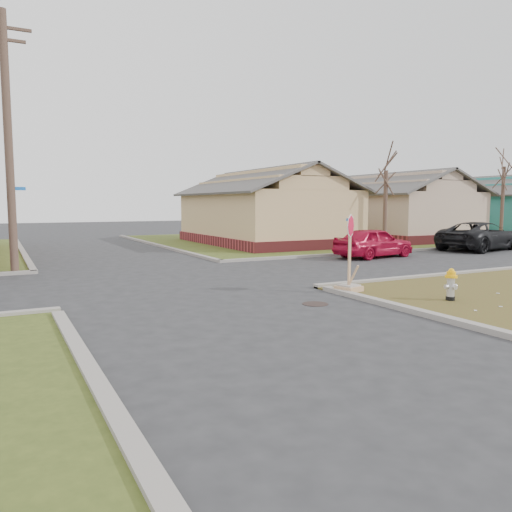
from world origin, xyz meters
name	(u,v)px	position (x,y,z in m)	size (l,w,h in m)	color
ground	(226,309)	(0.00, 0.00, 0.00)	(120.00, 120.00, 0.00)	#28282A
verge_far_right	(394,236)	(22.00, 18.00, 0.03)	(37.00, 19.00, 0.05)	#3A4819
curbs	(163,280)	(0.00, 5.00, 0.00)	(80.00, 40.00, 0.12)	gray
manhole	(315,304)	(2.20, -0.50, 0.01)	(0.64, 0.64, 0.01)	black
side_house_yellow	(265,208)	(10.00, 16.50, 2.19)	(7.60, 11.60, 4.70)	maroon
side_house_tan	(389,208)	(20.00, 16.50, 2.19)	(7.60, 11.60, 4.70)	maroon
side_house_teal	(484,207)	(30.00, 16.50, 2.19)	(7.60, 11.60, 4.70)	maroon
utility_pole	(8,140)	(-4.20, 8.90, 4.66)	(1.80, 0.28, 9.00)	#49322A
tree_mid_right	(385,210)	(14.00, 10.20, 2.15)	(0.22, 0.22, 4.20)	#49322A
tree_far_right	(502,204)	(24.00, 10.50, 2.43)	(0.22, 0.22, 4.76)	#49322A
fire_hydrant	(451,283)	(5.36, -1.86, 0.50)	(0.30, 0.30, 0.81)	black
stop_sign	(349,275)	(3.92, 0.38, 0.51)	(0.61, 0.59, 2.14)	tan
red_sedan	(374,242)	(10.69, 7.23, 0.70)	(1.64, 4.08, 1.39)	#AF0C2D
dark_pickup	(480,236)	(18.21, 7.46, 0.75)	(2.50, 5.42, 1.51)	black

